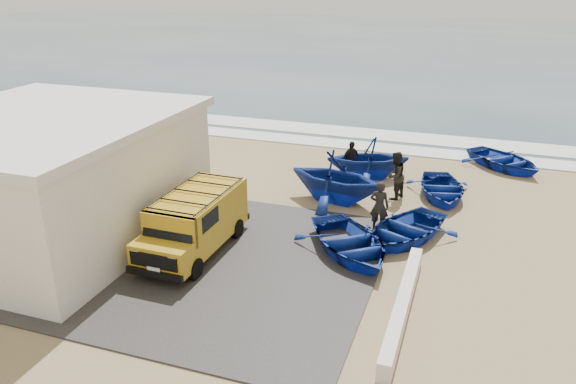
% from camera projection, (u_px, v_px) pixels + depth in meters
% --- Properties ---
extents(ground, '(160.00, 160.00, 0.00)m').
position_uv_depth(ground, '(271.00, 241.00, 19.59)').
color(ground, '#9F855C').
extents(slab, '(12.00, 10.00, 0.05)m').
position_uv_depth(slab, '(192.00, 257.00, 18.43)').
color(slab, '#373533').
rests_on(slab, ground).
extents(ocean, '(180.00, 88.00, 0.01)m').
position_uv_depth(ocean, '(432.00, 46.00, 68.73)').
color(ocean, '#385166').
rests_on(ocean, ground).
extents(surf_line, '(180.00, 1.60, 0.06)m').
position_uv_depth(surf_line, '(350.00, 145.00, 30.11)').
color(surf_line, white).
rests_on(surf_line, ground).
extents(surf_wash, '(180.00, 2.20, 0.04)m').
position_uv_depth(surf_wash, '(360.00, 133.00, 32.30)').
color(surf_wash, white).
rests_on(surf_wash, ground).
extents(building, '(8.40, 9.40, 4.30)m').
position_uv_depth(building, '(46.00, 177.00, 19.31)').
color(building, white).
rests_on(building, ground).
extents(parapet, '(0.35, 6.00, 0.55)m').
position_uv_depth(parapet, '(403.00, 305.00, 15.33)').
color(parapet, silver).
rests_on(parapet, ground).
extents(van, '(2.01, 4.83, 2.06)m').
position_uv_depth(van, '(195.00, 220.00, 18.50)').
color(van, gold).
rests_on(van, ground).
extents(boat_near_left, '(4.91, 5.12, 0.86)m').
position_uv_depth(boat_near_left, '(350.00, 242.00, 18.51)').
color(boat_near_left, navy).
rests_on(boat_near_left, ground).
extents(boat_near_right, '(4.21, 4.75, 0.81)m').
position_uv_depth(boat_near_right, '(404.00, 229.00, 19.49)').
color(boat_near_right, navy).
rests_on(boat_near_right, ground).
extents(boat_mid_left, '(4.68, 4.27, 2.12)m').
position_uv_depth(boat_mid_left, '(336.00, 177.00, 22.50)').
color(boat_mid_left, navy).
rests_on(boat_mid_left, ground).
extents(boat_mid_right, '(3.44, 4.23, 0.77)m').
position_uv_depth(boat_mid_right, '(441.00, 189.00, 23.13)').
color(boat_mid_right, navy).
rests_on(boat_mid_right, ground).
extents(boat_far_left, '(4.51, 4.21, 1.92)m').
position_uv_depth(boat_far_left, '(368.00, 158.00, 25.06)').
color(boat_far_left, navy).
rests_on(boat_far_left, ground).
extents(boat_far_right, '(4.80, 4.76, 0.82)m').
position_uv_depth(boat_far_right, '(504.00, 160.00, 26.50)').
color(boat_far_right, navy).
rests_on(boat_far_right, ground).
extents(fisherman_front, '(0.69, 0.45, 1.88)m').
position_uv_depth(fisherman_front, '(379.00, 206.00, 20.03)').
color(fisherman_front, black).
rests_on(fisherman_front, ground).
extents(fisherman_middle, '(1.07, 1.19, 2.00)m').
position_uv_depth(fisherman_middle, '(395.00, 176.00, 22.83)').
color(fisherman_middle, black).
rests_on(fisherman_middle, ground).
extents(fisherman_back, '(0.91, 1.00, 1.64)m').
position_uv_depth(fisherman_back, '(351.00, 159.00, 25.39)').
color(fisherman_back, black).
rests_on(fisherman_back, ground).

